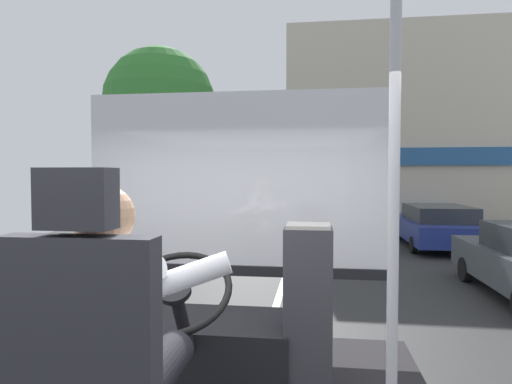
# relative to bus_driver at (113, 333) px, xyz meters

# --- Properties ---
(ground) EXTENTS (18.00, 44.00, 0.06)m
(ground) POSITION_rel_bus_driver_xyz_m (0.07, 9.23, -1.58)
(ground) COLOR #2E2E2E
(bus_driver) EXTENTS (0.77, 0.64, 0.81)m
(bus_driver) POSITION_rel_bus_driver_xyz_m (0.00, 0.00, 0.00)
(bus_driver) COLOR black
(bus_driver) RESTS_ON driver_seat
(steering_console) EXTENTS (1.10, 1.05, 0.87)m
(steering_console) POSITION_rel_bus_driver_xyz_m (-0.00, 1.15, -0.51)
(steering_console) COLOR black
(steering_console) RESTS_ON bus_floor
(handrail_pole) EXTENTS (0.04, 0.04, 2.26)m
(handrail_pole) POSITION_rel_bus_driver_xyz_m (0.99, 0.35, 0.40)
(handrail_pole) COLOR #B7B7BC
(handrail_pole) RESTS_ON bus_floor
(fare_box) EXTENTS (0.27, 0.26, 1.01)m
(fare_box) POSITION_rel_bus_driver_xyz_m (0.65, 1.05, -0.23)
(fare_box) COLOR #333338
(fare_box) RESTS_ON bus_floor
(windshield_panel) EXTENTS (2.50, 0.08, 1.48)m
(windshield_panel) POSITION_rel_bus_driver_xyz_m (0.07, 2.05, 0.31)
(windshield_panel) COLOR silver
(street_tree) EXTENTS (2.45, 2.45, 4.91)m
(street_tree) POSITION_rel_bus_driver_xyz_m (-2.74, 7.93, 2.09)
(street_tree) COLOR #4C3828
(street_tree) RESTS_ON ground
(shop_building) EXTENTS (13.80, 5.86, 7.46)m
(shop_building) POSITION_rel_bus_driver_xyz_m (6.54, 17.05, 2.17)
(shop_building) COLOR #BCB29E
(shop_building) RESTS_ON ground
(parked_car_blue) EXTENTS (1.97, 4.41, 1.21)m
(parked_car_blue) POSITION_rel_bus_driver_xyz_m (4.22, 11.96, -0.93)
(parked_car_blue) COLOR navy
(parked_car_blue) RESTS_ON ground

